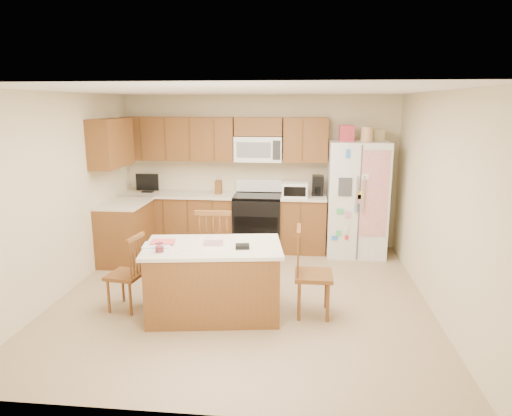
# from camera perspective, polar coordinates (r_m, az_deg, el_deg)

# --- Properties ---
(ground) EXTENTS (4.50, 4.50, 0.00)m
(ground) POSITION_cam_1_polar(r_m,az_deg,el_deg) (5.82, -1.68, -10.97)
(ground) COLOR #937960
(ground) RESTS_ON ground
(room_shell) EXTENTS (4.60, 4.60, 2.52)m
(room_shell) POSITION_cam_1_polar(r_m,az_deg,el_deg) (5.41, -1.78, 3.14)
(room_shell) COLOR beige
(room_shell) RESTS_ON ground
(cabinetry) EXTENTS (3.36, 1.56, 2.15)m
(cabinetry) POSITION_cam_1_polar(r_m,az_deg,el_deg) (7.41, -7.46, 1.56)
(cabinetry) COLOR brown
(cabinetry) RESTS_ON ground
(stove) EXTENTS (0.76, 0.65, 1.13)m
(stove) POSITION_cam_1_polar(r_m,az_deg,el_deg) (7.49, 0.23, -1.67)
(stove) COLOR black
(stove) RESTS_ON ground
(refrigerator) EXTENTS (0.90, 0.79, 2.04)m
(refrigerator) POSITION_cam_1_polar(r_m,az_deg,el_deg) (7.35, 12.47, 1.31)
(refrigerator) COLOR white
(refrigerator) RESTS_ON ground
(island) EXTENTS (1.62, 1.08, 0.92)m
(island) POSITION_cam_1_polar(r_m,az_deg,el_deg) (5.23, -5.32, -8.92)
(island) COLOR brown
(island) RESTS_ON ground
(windsor_chair_left) EXTENTS (0.42, 0.44, 0.90)m
(windsor_chair_left) POSITION_cam_1_polar(r_m,az_deg,el_deg) (5.54, -15.80, -7.99)
(windsor_chair_left) COLOR brown
(windsor_chair_left) RESTS_ON ground
(windsor_chair_back) EXTENTS (0.48, 0.46, 1.09)m
(windsor_chair_back) POSITION_cam_1_polar(r_m,az_deg,el_deg) (5.86, -5.05, -5.47)
(windsor_chair_back) COLOR brown
(windsor_chair_back) RESTS_ON ground
(windsor_chair_right) EXTENTS (0.42, 0.44, 1.02)m
(windsor_chair_right) POSITION_cam_1_polar(r_m,az_deg,el_deg) (5.22, 6.92, -8.23)
(windsor_chair_right) COLOR brown
(windsor_chair_right) RESTS_ON ground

